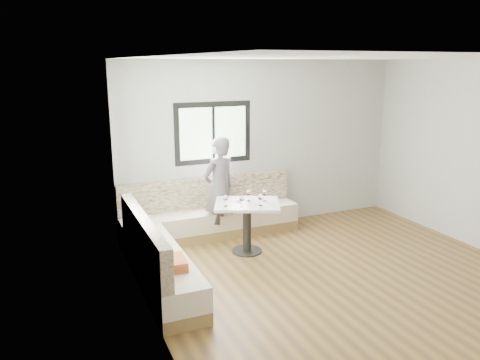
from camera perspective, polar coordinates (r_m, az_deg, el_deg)
room at (r=5.87m, az=12.61°, el=0.65°), size 5.01×5.01×2.81m
banquette at (r=6.87m, az=-6.05°, el=-6.54°), size 2.90×2.80×0.95m
table at (r=6.88m, az=0.86°, el=-4.31°), size 1.14×1.03×0.76m
person at (r=7.31m, az=-2.56°, el=-1.09°), size 0.70×0.58×1.66m
olive_ramekin at (r=6.88m, az=-0.13°, el=-2.48°), size 0.09×0.09×0.04m
wine_glass_a at (r=6.62m, az=-1.78°, el=-2.21°), size 0.08×0.08×0.18m
wine_glass_b at (r=6.60m, az=0.24°, el=-2.26°), size 0.08×0.08×0.18m
wine_glass_c at (r=6.66m, az=2.51°, el=-2.13°), size 0.08×0.08×0.18m
wine_glass_d at (r=6.88m, az=1.07°, el=-1.59°), size 0.08×0.08×0.18m
wine_glass_e at (r=6.88m, az=3.02°, el=-1.61°), size 0.08×0.08×0.18m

